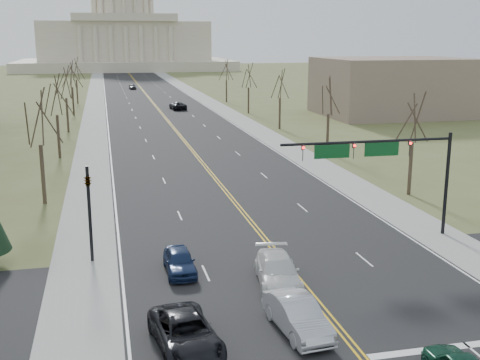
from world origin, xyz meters
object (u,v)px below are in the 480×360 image
signal_mast (381,157)px  car_sb_inner_second (278,271)px  signal_left (89,203)px  car_far_nb (178,105)px  car_sb_outer_lead (186,333)px  car_sb_outer_second (180,261)px  car_sb_inner_lead (297,315)px  car_far_sb (132,87)px

signal_mast → car_sb_inner_second: (-8.82, -6.06, -4.95)m
signal_left → car_far_nb: signal_left is taller
signal_left → car_sb_inner_second: bearing=-30.9°
signal_left → car_sb_outer_lead: size_ratio=1.09×
car_sb_inner_second → car_far_nb: (5.00, 85.24, -0.04)m
car_sb_outer_second → car_far_nb: (10.11, 82.28, 0.05)m
signal_mast → signal_left: bearing=180.0°
car_sb_inner_lead → car_sb_outer_lead: car_sb_inner_lead is taller
car_sb_outer_second → car_far_nb: size_ratio=0.76×
car_sb_inner_lead → car_sb_inner_second: size_ratio=0.90×
signal_mast → car_sb_inner_second: size_ratio=2.20×
signal_mast → car_far_sb: 128.76m
car_sb_inner_lead → car_sb_outer_lead: bearing=179.2°
signal_left → car_sb_outer_second: bearing=-31.7°
car_far_sb → car_sb_outer_second: bearing=-95.9°
car_sb_outer_second → car_sb_inner_second: bearing=-30.4°
car_sb_inner_second → car_far_sb: bearing=98.3°
car_sb_outer_lead → car_far_sb: bearing=81.1°
car_sb_inner_lead → car_sb_inner_second: bearing=77.2°
car_far_nb → car_sb_outer_second: bearing=76.8°
signal_mast → car_sb_outer_second: bearing=-167.5°
signal_mast → signal_left: size_ratio=2.02×
signal_mast → car_sb_outer_second: 15.12m
signal_mast → car_sb_inner_second: signal_mast is taller
signal_mast → car_sb_inner_lead: bearing=-129.3°
car_sb_outer_lead → car_far_sb: car_sb_outer_lead is taller
signal_left → car_sb_outer_lead: (4.16, -12.05, -2.94)m
car_sb_outer_lead → car_far_sb: (4.88, 140.33, -0.05)m
car_sb_outer_lead → car_far_nb: same height
car_sb_inner_second → car_sb_outer_second: size_ratio=1.31×
signal_left → car_sb_outer_second: (5.03, -3.10, -2.99)m
car_sb_inner_second → car_far_nb: size_ratio=1.00×
signal_left → car_sb_outer_second: size_ratio=1.43×
car_sb_inner_lead → car_sb_outer_second: car_sb_inner_lead is taller
car_sb_inner_second → car_far_sb: size_ratio=1.32×
signal_mast → car_far_sb: signal_mast is taller
car_sb_outer_second → signal_mast: bearing=12.4°
signal_mast → car_sb_outer_second: (-13.92, -3.10, -5.04)m
signal_mast → signal_left: (-18.95, 0.00, -2.05)m
car_sb_outer_lead → car_sb_inner_second: 8.45m
car_sb_inner_second → car_sb_inner_lead: bearing=-88.9°
car_sb_inner_second → car_far_sb: car_sb_inner_second is taller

